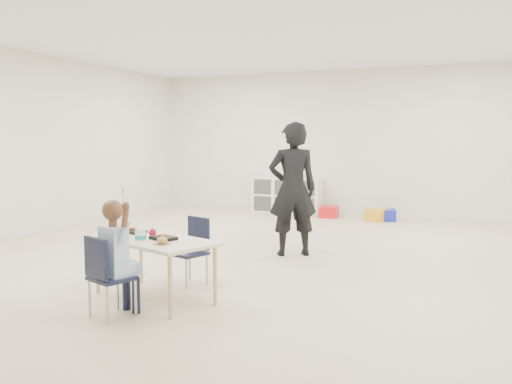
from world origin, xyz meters
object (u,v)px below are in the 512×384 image
at_px(child, 111,253).
at_px(cubby_shelf, 287,195).
at_px(adult, 293,189).
at_px(chair_near, 112,276).
at_px(table, 154,268).

xyz_separation_m(child, cubby_shelf, (-0.89, 6.63, -0.18)).
distance_m(child, adult, 2.92).
xyz_separation_m(cubby_shelf, adult, (1.45, -3.78, 0.49)).
relative_size(cubby_shelf, adult, 0.84).
height_order(chair_near, cubby_shelf, cubby_shelf).
bearing_deg(table, child, -74.10).
bearing_deg(child, table, 105.90).
bearing_deg(table, adult, 96.98).
distance_m(chair_near, child, 0.19).
bearing_deg(chair_near, table, 105.90).
distance_m(child, cubby_shelf, 6.69).
bearing_deg(adult, child, 47.58).
height_order(table, cubby_shelf, cubby_shelf).
bearing_deg(chair_near, child, 0.00).
bearing_deg(cubby_shelf, table, -81.34).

